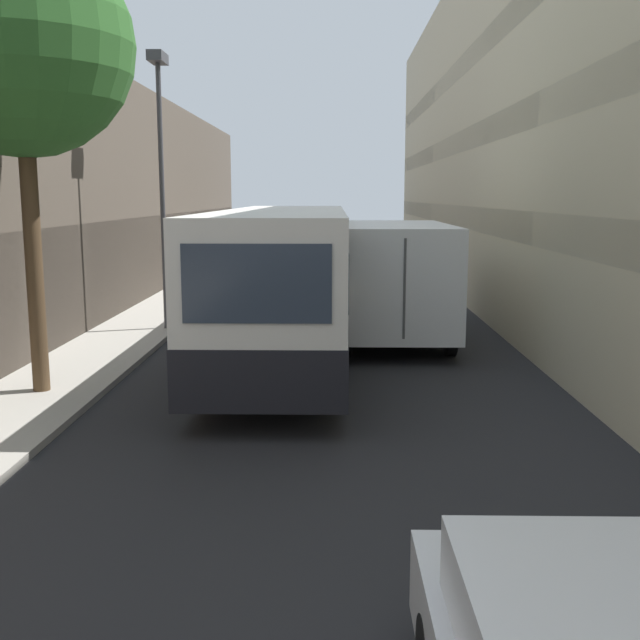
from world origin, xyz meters
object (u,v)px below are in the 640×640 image
at_px(street_lamp, 160,139).
at_px(street_tree_left, 20,44).
at_px(box_truck, 391,274).
at_px(panel_van, 274,261).
at_px(bus, 285,280).

xyz_separation_m(street_lamp, street_tree_left, (-0.79, -6.08, 1.03)).
bearing_deg(box_truck, street_tree_left, -137.71).
relative_size(box_truck, street_lamp, 1.09).
relative_size(box_truck, street_tree_left, 0.97).
distance_m(panel_van, street_lamp, 8.61).
height_order(street_lamp, street_tree_left, street_tree_left).
height_order(bus, street_lamp, street_lamp).
height_order(panel_van, street_tree_left, street_tree_left).
bearing_deg(bus, street_lamp, 139.43).
bearing_deg(street_lamp, street_tree_left, -97.41).
xyz_separation_m(bus, box_truck, (2.42, 2.41, -0.12)).
xyz_separation_m(panel_van, street_lamp, (-2.10, -7.55, 3.57)).
bearing_deg(street_lamp, panel_van, 74.47).
height_order(panel_van, street_lamp, street_lamp).
bearing_deg(bus, street_tree_left, -139.46).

